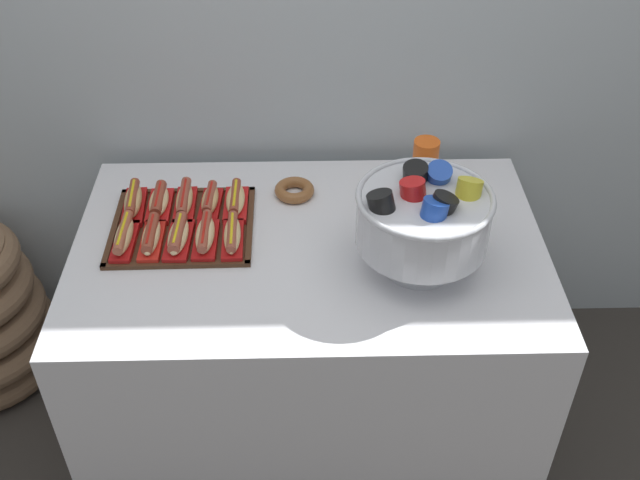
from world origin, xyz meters
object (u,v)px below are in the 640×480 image
Objects in this scene: hot_dog_7 at (185,201)px; cup_stack at (425,166)px; hot_dog_2 at (178,237)px; hot_dog_3 at (205,236)px; punch_bowl at (423,217)px; hot_dog_6 at (159,202)px; hot_dog_1 at (151,237)px; donut at (294,190)px; hot_dog_0 at (124,237)px; hot_dog_9 at (236,201)px; serving_tray at (183,227)px; hot_dog_8 at (210,201)px; hot_dog_4 at (232,236)px; hot_dog_5 at (133,202)px; buffet_table at (310,332)px.

cup_stack is at bearing 7.43° from hot_dog_7.
hot_dog_3 is at bearing 0.59° from hot_dog_2.
punch_bowl reaches higher than hot_dog_7.
hot_dog_6 is 0.08m from hot_dog_7.
hot_dog_7 is (0.07, 0.17, 0.00)m from hot_dog_1.
punch_bowl is at bearing -45.46° from donut.
hot_dog_9 is at bearing 29.40° from hot_dog_0.
hot_dog_9 is (0.07, 0.17, -0.00)m from hot_dog_3.
punch_bowl is (0.66, -0.19, 0.17)m from serving_tray.
hot_dog_3 is 0.17m from hot_dog_8.
cup_stack is (0.57, 0.26, 0.05)m from hot_dog_4.
punch_bowl reaches higher than hot_dog_6.
hot_dog_4 is (0.07, 0.00, -0.00)m from hot_dog_3.
hot_dog_5 is at bearing 132.86° from hot_dog_2.
hot_dog_6 is 1.04× the size of hot_dog_8.
hot_dog_2 is 0.40m from donut.
serving_tray is at bearing -28.22° from hot_dog_5.
hot_dog_2 reaches higher than hot_dog_9.
hot_dog_6 is (-0.44, 0.16, 0.39)m from buffet_table.
buffet_table is 3.75× the size of punch_bowl.
hot_dog_5 is at bearing 144.34° from hot_dog_3.
serving_tray is 2.37× the size of cup_stack.
serving_tray is 2.30× the size of hot_dog_7.
buffet_table is 7.97× the size of hot_dog_9.
hot_dog_5 is 0.08m from hot_dog_6.
buffet_table is 0.56m from hot_dog_7.
cup_stack is (0.64, 0.09, 0.05)m from hot_dog_8.
punch_bowl is at bearing -10.07° from hot_dog_3.
hot_dog_6 is 0.23m from hot_dog_9.
hot_dog_6 is (-0.08, 0.08, 0.03)m from serving_tray.
hot_dog_7 is at bearing 48.32° from hot_dog_0.
donut is (-0.34, 0.34, -0.15)m from punch_bowl.
hot_dog_1 and hot_dog_9 have the same top height.
hot_dog_8 reaches higher than donut.
hot_dog_9 is (-0.21, 0.17, 0.39)m from buffet_table.
hot_dog_3 is at bearing 169.93° from punch_bowl.
hot_dog_9 is (0.07, 0.00, -0.00)m from hot_dog_8.
serving_tray is 0.17m from hot_dog_4.
hot_dog_1 is at bearing -179.41° from hot_dog_2.
hot_dog_4 reaches higher than serving_tray.
hot_dog_5 is (-0.15, 0.08, 0.03)m from serving_tray.
hot_dog_5 is at bearing -170.92° from donut.
hot_dog_8 is at bearing -171.78° from cup_stack.
hot_dog_9 is (-0.00, 0.16, 0.00)m from hot_dog_4.
hot_dog_2 is (0.07, 0.00, 0.00)m from hot_dog_1.
hot_dog_9 is 1.38× the size of donut.
hot_dog_0 is 0.53m from donut.
hot_dog_3 is 0.69m from cup_stack.
hot_dog_6 is 0.80m from cup_stack.
donut is (0.17, 0.24, -0.02)m from hot_dog_4.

